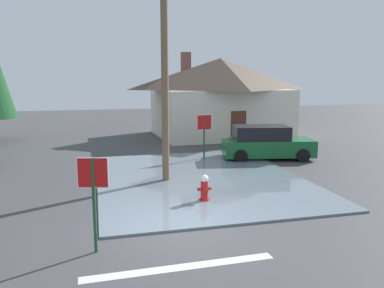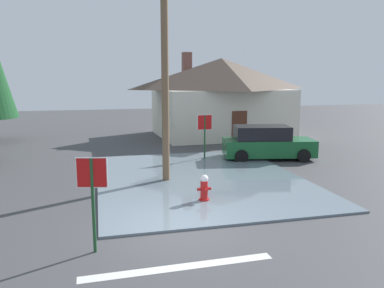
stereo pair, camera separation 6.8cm
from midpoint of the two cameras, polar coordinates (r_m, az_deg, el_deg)
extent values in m
cube|color=#424244|center=(10.84, -1.65, -12.68)|extent=(80.00, 80.00, 0.10)
cube|color=slate|center=(15.74, 1.23, -5.09)|extent=(8.06, 10.15, 0.07)
cube|color=silver|center=(8.87, -1.66, -17.72)|extent=(4.32, 0.39, 0.01)
cylinder|color=#1E4C28|center=(9.39, -14.16, -8.88)|extent=(0.08, 0.08, 2.28)
cube|color=white|center=(9.17, -14.38, -4.12)|extent=(0.70, 0.18, 0.72)
cube|color=red|center=(9.17, -14.38, -4.12)|extent=(0.67, 0.18, 0.68)
cylinder|color=red|center=(12.97, 1.95, -8.32)|extent=(0.34, 0.34, 0.11)
cylinder|color=red|center=(12.86, 1.96, -6.79)|extent=(0.25, 0.25, 0.61)
sphere|color=white|center=(12.75, 1.97, -5.15)|extent=(0.27, 0.27, 0.27)
cylinder|color=red|center=(12.80, 1.18, -6.71)|extent=(0.11, 0.10, 0.10)
cylinder|color=red|center=(12.90, 2.73, -6.60)|extent=(0.11, 0.10, 0.10)
cylinder|color=red|center=(12.68, 2.18, -6.88)|extent=(0.12, 0.11, 0.12)
cylinder|color=brown|center=(14.90, -3.89, 11.51)|extent=(0.28, 0.28, 9.06)
cylinder|color=#1E4C28|center=(19.23, 1.98, 0.97)|extent=(0.08, 0.08, 2.23)
cube|color=white|center=(19.13, 2.00, 3.22)|extent=(0.75, 0.06, 0.75)
cube|color=red|center=(19.13, 2.00, 3.22)|extent=(0.71, 0.06, 0.71)
cube|color=silver|center=(27.27, 4.35, 4.67)|extent=(8.87, 6.91, 3.24)
pyramid|color=brown|center=(27.15, 4.42, 10.31)|extent=(9.58, 7.46, 2.11)
cube|color=brown|center=(27.60, -0.70, 11.42)|extent=(0.63, 0.63, 1.90)
cube|color=#592D1E|center=(24.32, 7.08, 2.51)|extent=(1.00, 0.11, 2.00)
cube|color=#195B2D|center=(19.87, 11.31, -0.48)|extent=(4.74, 2.57, 0.83)
cube|color=black|center=(19.66, 10.37, 1.67)|extent=(2.94, 2.03, 0.68)
cylinder|color=black|center=(21.16, 14.72, -0.72)|extent=(0.67, 0.34, 0.64)
cylinder|color=black|center=(19.53, 16.25, -1.67)|extent=(0.67, 0.34, 0.64)
cylinder|color=black|center=(20.45, 6.54, -0.82)|extent=(0.67, 0.34, 0.64)
cylinder|color=black|center=(18.75, 7.41, -1.82)|extent=(0.67, 0.34, 0.64)
camera|label=1|loc=(0.03, -89.86, 0.02)|focal=36.14mm
camera|label=2|loc=(0.03, 90.14, -0.02)|focal=36.14mm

